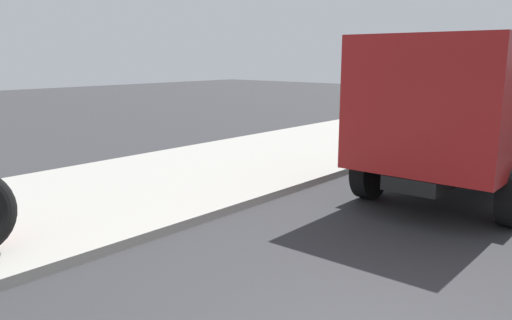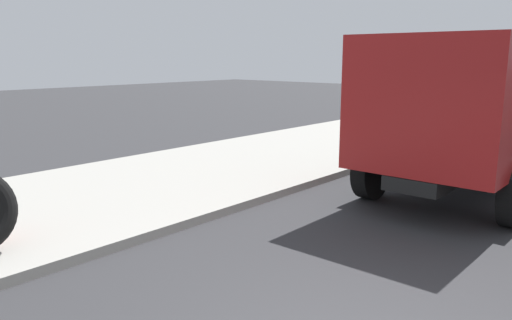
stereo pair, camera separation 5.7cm
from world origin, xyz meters
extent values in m
cube|color=#99968E|center=(0.00, 6.50, 0.07)|extent=(36.00, 5.00, 0.15)
cube|color=slate|center=(8.37, 1.50, 1.60)|extent=(4.83, 2.56, 1.60)
cube|color=maroon|center=(4.77, 1.46, 1.90)|extent=(2.03, 2.52, 2.20)
cube|color=black|center=(7.27, 1.49, 0.67)|extent=(7.01, 0.98, 0.24)
cylinder|color=black|center=(4.95, 2.71, 0.55)|extent=(1.10, 0.31, 1.10)
cylinder|color=black|center=(9.55, 2.77, 0.55)|extent=(1.10, 0.31, 1.10)
camera|label=1|loc=(-3.40, -1.69, 2.65)|focal=34.89mm
camera|label=2|loc=(-3.37, -1.73, 2.65)|focal=34.89mm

